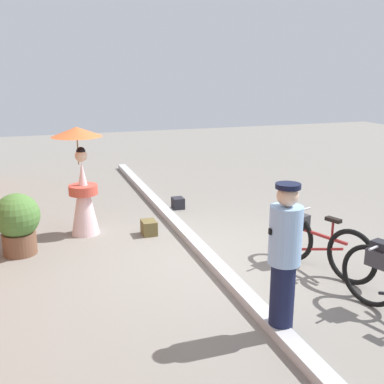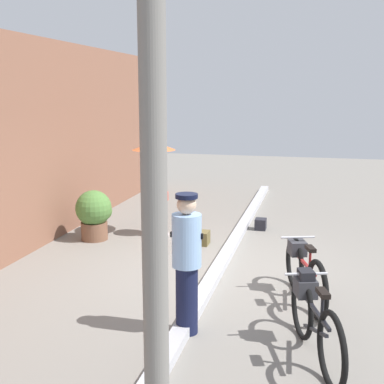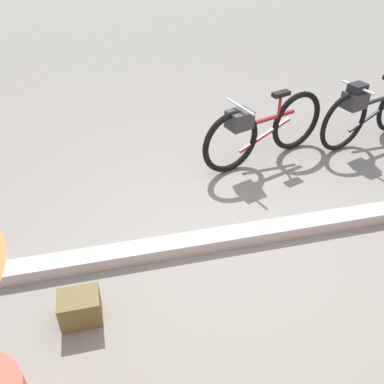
% 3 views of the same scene
% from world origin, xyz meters
% --- Properties ---
extents(ground_plane, '(30.00, 30.00, 0.00)m').
position_xyz_m(ground_plane, '(0.00, 0.00, 0.00)').
color(ground_plane, gray).
extents(sidewalk_curb, '(14.00, 0.20, 0.12)m').
position_xyz_m(sidewalk_curb, '(0.00, 0.00, 0.06)').
color(sidewalk_curb, '#B2B2B7').
rests_on(sidewalk_curb, ground_plane).
extents(bicycle_near_officer, '(1.69, 0.67, 0.83)m').
position_xyz_m(bicycle_near_officer, '(-0.82, -1.34, 0.42)').
color(bicycle_near_officer, black).
rests_on(bicycle_near_officer, ground_plane).
extents(person_officer, '(0.34, 0.38, 1.67)m').
position_xyz_m(person_officer, '(-2.10, -0.04, 0.89)').
color(person_officer, '#141938').
rests_on(person_officer, ground_plane).
extents(person_with_parasol, '(0.84, 0.84, 1.85)m').
position_xyz_m(person_with_parasol, '(1.78, 1.61, 0.95)').
color(person_with_parasol, silver).
rests_on(person_with_parasol, ground_plane).
extents(potted_plant_by_door, '(0.70, 0.69, 0.96)m').
position_xyz_m(potted_plant_by_door, '(1.19, 2.65, 0.52)').
color(potted_plant_by_door, brown).
rests_on(potted_plant_by_door, ground_plane).
extents(backpack_on_pavement, '(0.26, 0.22, 0.23)m').
position_xyz_m(backpack_on_pavement, '(2.67, -0.37, 0.12)').
color(backpack_on_pavement, '#26262D').
rests_on(backpack_on_pavement, ground_plane).
extents(backpack_spare, '(0.31, 0.24, 0.25)m').
position_xyz_m(backpack_spare, '(1.36, 0.56, 0.13)').
color(backpack_spare, brown).
rests_on(backpack_spare, ground_plane).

